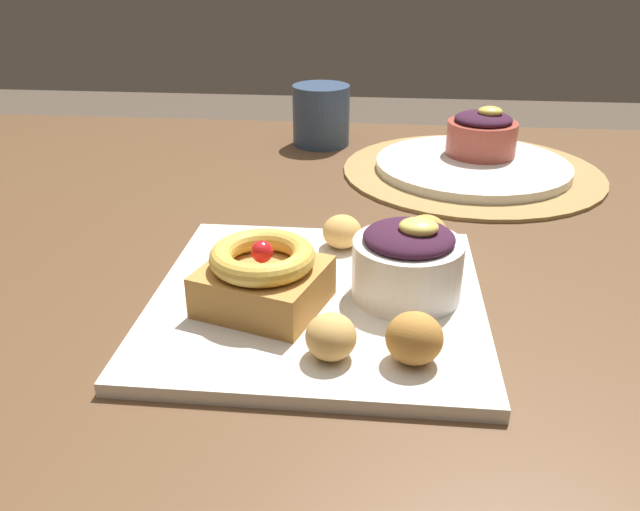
{
  "coord_description": "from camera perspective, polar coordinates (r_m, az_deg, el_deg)",
  "views": [
    {
      "loc": [
        0.12,
        -0.68,
        1.02
      ],
      "look_at": [
        0.07,
        -0.17,
        0.77
      ],
      "focal_mm": 36.56,
      "sensor_mm": 36.0,
      "label": 1
    }
  ],
  "objects": [
    {
      "name": "berry_ramekin",
      "position": [
        0.56,
        7.67,
        -0.53
      ],
      "size": [
        0.09,
        0.09,
        0.07
      ],
      "color": "white",
      "rests_on": "front_plate"
    },
    {
      "name": "cake_slice",
      "position": [
        0.54,
        -5.0,
        -1.86
      ],
      "size": [
        0.12,
        0.11,
        0.06
      ],
      "rotation": [
        0.0,
        0.0,
        -0.3
      ],
      "color": "#B77F3D",
      "rests_on": "front_plate"
    },
    {
      "name": "woven_placemat",
      "position": [
        0.93,
        13.13,
        7.16
      ],
      "size": [
        0.35,
        0.35,
        0.0
      ],
      "primitive_type": "cylinder",
      "color": "#997A47",
      "rests_on": "dining_table"
    },
    {
      "name": "fritter_middle",
      "position": [
        0.48,
        0.96,
        -7.11
      ],
      "size": [
        0.04,
        0.04,
        0.04
      ],
      "primitive_type": "ellipsoid",
      "color": "tan",
      "rests_on": "front_plate"
    },
    {
      "name": "dining_table",
      "position": [
        0.79,
        -4.07,
        -3.04
      ],
      "size": [
        1.48,
        0.9,
        0.73
      ],
      "color": "brown",
      "rests_on": "ground_plane"
    },
    {
      "name": "fritter_back",
      "position": [
        0.65,
        9.24,
        1.87
      ],
      "size": [
        0.04,
        0.04,
        0.04
      ],
      "primitive_type": "ellipsoid",
      "color": "gold",
      "rests_on": "front_plate"
    },
    {
      "name": "fritter_front",
      "position": [
        0.65,
        1.94,
        2.1
      ],
      "size": [
        0.04,
        0.04,
        0.03
      ],
      "primitive_type": "ellipsoid",
      "color": "tan",
      "rests_on": "front_plate"
    },
    {
      "name": "back_plate",
      "position": [
        0.93,
        13.19,
        7.65
      ],
      "size": [
        0.26,
        0.26,
        0.01
      ],
      "primitive_type": "cylinder",
      "color": "silver",
      "rests_on": "woven_placemat"
    },
    {
      "name": "coffee_mug",
      "position": [
        1.03,
        0.1,
        12.17
      ],
      "size": [
        0.09,
        0.09,
        0.09
      ],
      "primitive_type": "cylinder",
      "color": "#334766",
      "rests_on": "dining_table"
    },
    {
      "name": "fritter_extra",
      "position": [
        0.48,
        8.26,
        -7.18
      ],
      "size": [
        0.04,
        0.04,
        0.04
      ],
      "primitive_type": "ellipsoid",
      "color": "#BC7F38",
      "rests_on": "front_plate"
    },
    {
      "name": "back_ramekin",
      "position": [
        0.95,
        13.99,
        10.32
      ],
      "size": [
        0.1,
        0.1,
        0.07
      ],
      "color": "#B24C3D",
      "rests_on": "back_plate"
    },
    {
      "name": "front_plate",
      "position": [
        0.57,
        -0.2,
        -3.92
      ],
      "size": [
        0.29,
        0.29,
        0.01
      ],
      "primitive_type": "cube",
      "color": "silver",
      "rests_on": "dining_table"
    }
  ]
}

